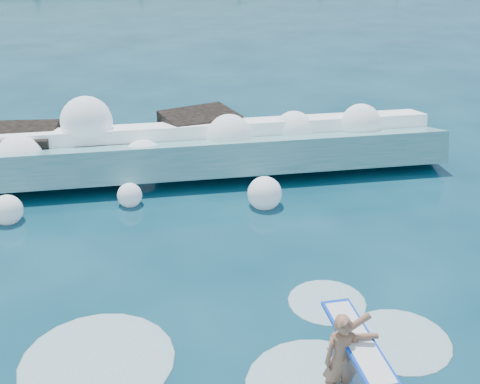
% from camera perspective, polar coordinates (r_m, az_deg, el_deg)
% --- Properties ---
extents(ground, '(200.00, 200.00, 0.00)m').
position_cam_1_polar(ground, '(12.63, -5.28, -9.28)').
color(ground, '#083140').
rests_on(ground, ground).
extents(breaking_wave, '(18.98, 2.91, 1.64)m').
position_cam_1_polar(breaking_wave, '(17.99, -11.16, 3.39)').
color(breaking_wave, teal).
rests_on(breaking_wave, ground).
extents(rock_cluster, '(8.43, 3.59, 1.54)m').
position_cam_1_polar(rock_cluster, '(18.91, -13.01, 4.04)').
color(rock_cluster, black).
rests_on(rock_cluster, ground).
extents(surfer_with_board, '(0.88, 2.84, 1.65)m').
position_cam_1_polar(surfer_with_board, '(10.20, 9.95, -15.02)').
color(surfer_with_board, '#A2674B').
rests_on(surfer_with_board, ground).
extents(wave_spray, '(15.20, 4.66, 2.31)m').
position_cam_1_polar(wave_spray, '(17.79, -11.84, 4.62)').
color(wave_spray, white).
rests_on(wave_spray, ground).
extents(surf_foam, '(9.18, 5.44, 0.14)m').
position_cam_1_polar(surf_foam, '(10.61, 0.87, -17.05)').
color(surf_foam, silver).
rests_on(surf_foam, ground).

